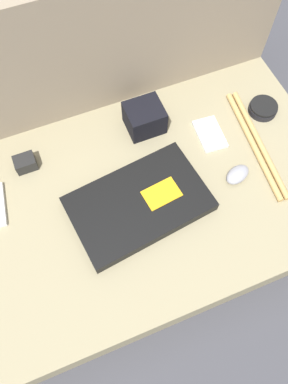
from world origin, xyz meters
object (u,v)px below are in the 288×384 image
speaker_puck (263,108)px  charger_brick (25,163)px  laptop (139,204)px  computer_mouse (237,174)px  camera_pouch (144,118)px  phone_silver (210,134)px

speaker_puck → charger_brick: bearing=173.7°
laptop → computer_mouse: bearing=-11.1°
laptop → camera_pouch: bearing=57.6°
phone_silver → laptop: bearing=-149.6°
computer_mouse → charger_brick: (-0.51, 0.24, 0.00)m
computer_mouse → charger_brick: 0.56m
computer_mouse → laptop: bearing=156.7°
speaker_puck → laptop: bearing=-161.6°
charger_brick → camera_pouch: bearing=0.6°
camera_pouch → charger_brick: camera_pouch is taller
camera_pouch → speaker_puck: bearing=-13.0°
computer_mouse → speaker_puck: size_ratio=1.01×
laptop → charger_brick: 0.32m
laptop → speaker_puck: laptop is taller
phone_silver → charger_brick: bearing=173.9°
laptop → camera_pouch: (0.11, 0.23, 0.02)m
laptop → phone_silver: 0.29m
computer_mouse → charger_brick: bearing=135.3°
computer_mouse → camera_pouch: (-0.17, 0.24, 0.02)m
phone_silver → camera_pouch: 0.19m
laptop → phone_silver: bearing=18.7°
speaker_puck → camera_pouch: (-0.34, 0.08, 0.03)m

